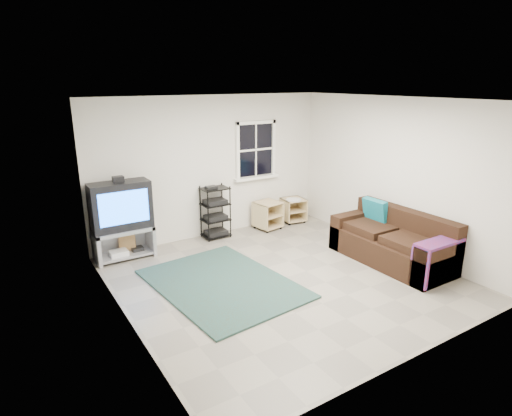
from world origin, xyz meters
TOP-DOWN VIEW (x-y plane):
  - room at (0.95, 2.27)m, footprint 4.60×4.62m
  - tv_unit at (-1.78, 2.04)m, footprint 0.95×0.47m
  - av_rack at (-0.05, 2.10)m, footprint 0.49×0.36m
  - side_table_left at (1.04, 2.02)m, footprint 0.53×0.53m
  - side_table_right at (1.74, 2.08)m, footprint 0.50×0.50m
  - sofa at (1.87, -0.44)m, footprint 0.88×1.99m
  - shag_rug at (-0.86, 0.31)m, footprint 1.91×2.49m
  - paper_bag at (-1.69, 2.17)m, footprint 0.31×0.24m

SIDE VIEW (x-z plane):
  - shag_rug at x=-0.86m, z-range 0.00..0.03m
  - paper_bag at x=-1.69m, z-range 0.00..0.38m
  - side_table_right at x=1.74m, z-range 0.03..0.54m
  - side_table_left at x=1.04m, z-range 0.02..0.56m
  - sofa at x=1.87m, z-range -0.13..0.78m
  - av_rack at x=-0.05m, z-range -0.06..0.92m
  - tv_unit at x=-1.78m, z-range 0.07..1.46m
  - room at x=0.95m, z-range -0.82..3.78m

